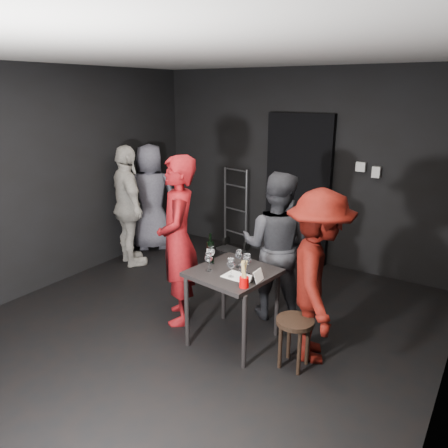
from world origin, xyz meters
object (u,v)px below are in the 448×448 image
Objects in this scene: server_red at (178,225)px; bystander_cream at (128,199)px; tasting_table at (233,280)px; man_maroon at (318,272)px; stool at (295,329)px; breadstick_cup at (244,275)px; bystander_grey at (151,193)px; hand_truck at (234,235)px; wine_bottle at (210,251)px; woman_black at (276,241)px.

server_red reaches higher than bystander_cream.
bystander_cream is at bearing 158.28° from tasting_table.
man_maroon is at bearing 14.38° from tasting_table.
stool is 1.79× the size of breadstick_cup.
bystander_cream is 0.70m from bystander_grey.
server_red reaches higher than hand_truck.
stool is at bearing 24.73° from breadstick_cup.
tasting_table is 0.38m from wine_bottle.
woman_black is at bearing 118.90° from bystander_grey.
woman_black reaches higher than tasting_table.
tasting_table is at bearing 137.11° from breadstick_cup.
bystander_grey is at bearing 146.29° from breadstick_cup.
stool is 0.28× the size of man_maroon.
man_maroon is (1.48, 0.13, -0.21)m from server_red.
breadstick_cup is at bearing -42.89° from tasting_table.
stool is 1.08m from woman_black.
woman_black is 0.84m from man_maroon.
man_maroon is 0.67m from breadstick_cup.
server_red reaches higher than man_maroon.
woman_black is (0.10, 0.71, 0.21)m from tasting_table.
wine_bottle is at bearing 151.45° from breadstick_cup.
man_maroon is at bearing -31.92° from hand_truck.
breadstick_cup is (-0.41, -0.19, 0.50)m from stool.
hand_truck reaches higher than tasting_table.
wine_bottle is at bearing 172.95° from stool.
woman_black is at bearing 127.38° from stool.
woman_black is at bearing -156.48° from bystander_cream.
bystander_cream is (-3.05, 0.71, 0.10)m from man_maroon.
bystander_grey reaches higher than breadstick_cup.
bystander_cream is at bearing 156.82° from wine_bottle.
server_red is (-0.72, 0.06, 0.41)m from tasting_table.
bystander_grey reaches higher than tasting_table.
bystander_cream is 7.27× the size of breadstick_cup.
bystander_cream is 1.07× the size of bystander_grey.
server_red is at bearing -179.90° from bystander_cream.
bystander_grey reaches higher than hand_truck.
hand_truck is 0.71× the size of bystander_grey.
bystander_cream reaches higher than bystander_grey.
tasting_table is at bearing -11.67° from wine_bottle.
breadstick_cup is at bearing -44.94° from hand_truck.
stool is 0.25× the size of bystander_cream.
tasting_table is 0.74m from woman_black.
man_maroon reaches higher than tasting_table.
tasting_table is 0.35× the size of server_red.
breadstick_cup is (-0.50, -0.45, 0.02)m from man_maroon.
tasting_table is 1.60× the size of stool.
server_red is at bearing 174.95° from stool.
bystander_cream is at bearing 63.57° from bystander_grey.
breadstick_cup is (0.17, -0.96, 0.01)m from woman_black.
man_maroon is at bearing 131.88° from woman_black.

